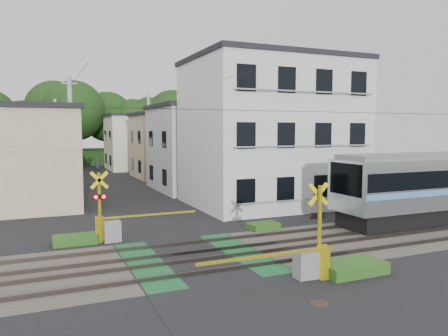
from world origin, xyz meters
name	(u,v)px	position (x,y,z in m)	size (l,w,h in m)	color
ground	(196,257)	(0.00, 0.00, 0.00)	(120.00, 120.00, 0.00)	black
track_bed	(196,256)	(0.00, 0.00, 0.04)	(120.00, 120.00, 0.14)	#47423A
crossing_signal_near	(309,257)	(2.59, -3.65, 0.71)	(4.74, 0.65, 3.09)	yellow
crossing_signal_far	(110,225)	(-2.59, 3.65, 0.71)	(4.74, 0.65, 3.09)	yellow
apartment_block	(270,132)	(8.50, 9.49, 4.66)	(10.20, 8.36, 9.30)	silver
houses_row	(103,147)	(0.25, 25.92, 3.24)	(22.07, 31.35, 6.80)	#C9B58E
tree_hill	(74,123)	(-0.43, 48.49, 5.71)	(40.00, 13.82, 11.60)	#1A3712
catenary	(328,156)	(6.00, 0.03, 3.70)	(60.00, 5.04, 7.00)	#2D2D33
utility_poles	(92,138)	(-1.05, 23.01, 4.08)	(7.90, 42.00, 8.00)	#A5A5A0
pedestrian	(97,166)	(0.82, 34.86, 0.81)	(0.59, 0.39, 1.62)	#2C2C37
manhole_cover	(320,304)	(1.67, -5.53, 0.01)	(0.53, 0.53, 0.02)	#2D261E
weed_patches	(239,248)	(1.76, -0.09, 0.18)	(10.25, 8.80, 0.40)	#2D5E1E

